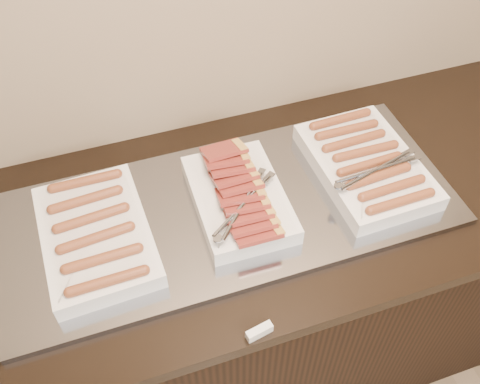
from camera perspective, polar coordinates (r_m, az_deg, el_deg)
The scene contains 6 objects.
counter at distance 1.81m, azimuth -0.12°, elevation -10.91°, with size 2.06×0.76×0.90m.
warming_tray at distance 1.43m, azimuth -1.03°, elevation -1.85°, with size 1.20×0.50×0.02m, color gray.
dish_left at distance 1.38m, azimuth -15.11°, elevation -4.40°, with size 0.27×0.40×0.07m.
dish_center at distance 1.40m, azimuth -0.11°, elevation -0.55°, with size 0.25×0.37×0.10m.
dish_right at distance 1.53m, azimuth 13.33°, elevation 2.84°, with size 0.28×0.40×0.08m.
label_holder at distance 1.23m, azimuth 2.07°, elevation -14.65°, with size 0.06×0.02×0.03m, color white.
Camera 1 is at (-0.29, 1.26, 2.01)m, focal length 40.00 mm.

